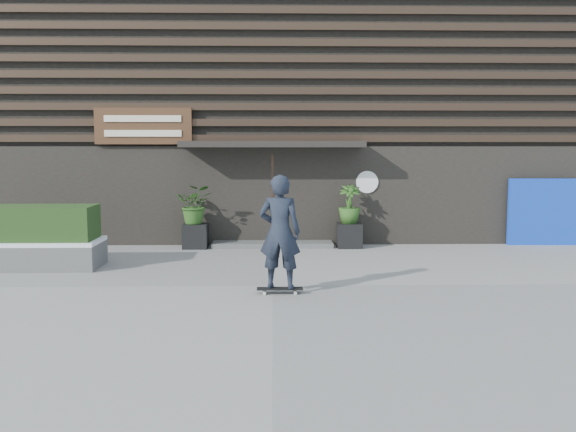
{
  "coord_description": "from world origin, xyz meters",
  "views": [
    {
      "loc": [
        0.01,
        -11.15,
        2.44
      ],
      "look_at": [
        0.31,
        1.47,
        1.1
      ],
      "focal_mm": 39.6,
      "sensor_mm": 36.0,
      "label": 1
    }
  ],
  "objects_px": {
    "planter_pot_left": "(196,236)",
    "skateboarder": "(280,232)",
    "raised_bed": "(15,256)",
    "planter_pot_right": "(349,235)",
    "blue_tarp": "(544,212)"
  },
  "relations": [
    {
      "from": "planter_pot_left",
      "to": "skateboarder",
      "type": "xyz_separation_m",
      "value": [
        2.02,
        -5.01,
        0.75
      ]
    },
    {
      "from": "planter_pot_left",
      "to": "raised_bed",
      "type": "bearing_deg",
      "value": -143.63
    },
    {
      "from": "planter_pot_right",
      "to": "skateboarder",
      "type": "height_order",
      "value": "skateboarder"
    },
    {
      "from": "planter_pot_left",
      "to": "planter_pot_right",
      "type": "height_order",
      "value": "same"
    },
    {
      "from": "planter_pot_left",
      "to": "planter_pot_right",
      "type": "distance_m",
      "value": 3.8
    },
    {
      "from": "planter_pot_right",
      "to": "raised_bed",
      "type": "xyz_separation_m",
      "value": [
        -7.21,
        -2.51,
        -0.05
      ]
    },
    {
      "from": "raised_bed",
      "to": "blue_tarp",
      "type": "distance_m",
      "value": 12.53
    },
    {
      "from": "planter_pot_left",
      "to": "raised_bed",
      "type": "distance_m",
      "value": 4.24
    },
    {
      "from": "planter_pot_left",
      "to": "blue_tarp",
      "type": "distance_m",
      "value": 8.8
    },
    {
      "from": "blue_tarp",
      "to": "skateboarder",
      "type": "relative_size",
      "value": 0.9
    },
    {
      "from": "planter_pot_left",
      "to": "raised_bed",
      "type": "relative_size",
      "value": 0.17
    },
    {
      "from": "planter_pot_right",
      "to": "raised_bed",
      "type": "distance_m",
      "value": 7.64
    },
    {
      "from": "blue_tarp",
      "to": "skateboarder",
      "type": "height_order",
      "value": "skateboarder"
    },
    {
      "from": "planter_pot_right",
      "to": "planter_pot_left",
      "type": "bearing_deg",
      "value": 180.0
    },
    {
      "from": "raised_bed",
      "to": "skateboarder",
      "type": "bearing_deg",
      "value": -24.7
    }
  ]
}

